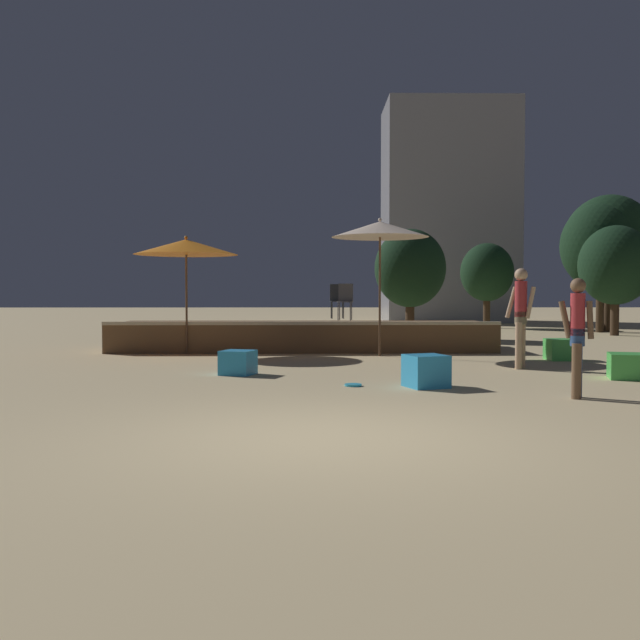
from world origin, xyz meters
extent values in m
plane|color=#D1B784|center=(0.00, 0.00, 0.00)|extent=(120.00, 120.00, 0.00)
cube|color=brown|center=(-0.37, 10.93, 0.34)|extent=(9.32, 2.69, 0.67)
cube|color=#CCB793|center=(-0.37, 9.62, 0.71)|extent=(9.32, 0.12, 0.08)
cylinder|color=brown|center=(1.39, 8.99, 1.34)|extent=(0.05, 0.05, 2.68)
cone|color=beige|center=(1.39, 8.99, 2.85)|extent=(2.18, 2.18, 0.35)
sphere|color=beige|center=(1.39, 8.99, 3.07)|extent=(0.08, 0.08, 0.08)
cylinder|color=brown|center=(-3.06, 9.56, 1.16)|extent=(0.05, 0.05, 2.31)
cone|color=orange|center=(-3.06, 9.56, 2.49)|extent=(2.40, 2.40, 0.36)
sphere|color=orange|center=(-3.06, 9.56, 2.71)|extent=(0.08, 0.08, 0.08)
cube|color=#2D9EDB|center=(1.59, 3.72, 0.25)|extent=(0.72, 0.72, 0.49)
cube|color=#4CC651|center=(5.14, 4.72, 0.21)|extent=(0.79, 0.79, 0.42)
cube|color=#2D9EDB|center=(-1.44, 5.41, 0.21)|extent=(0.67, 0.67, 0.42)
cube|color=#4CC651|center=(5.14, 8.00, 0.22)|extent=(0.58, 0.58, 0.45)
cylinder|color=tan|center=(3.84, 6.39, 0.44)|extent=(0.13, 0.13, 0.88)
cylinder|color=tan|center=(3.73, 6.24, 0.44)|extent=(0.13, 0.13, 0.88)
cylinder|color=#72664C|center=(3.78, 6.32, 0.96)|extent=(0.23, 0.23, 0.24)
cylinder|color=#B22D33|center=(3.78, 6.32, 1.32)|extent=(0.23, 0.23, 0.67)
cylinder|color=tan|center=(3.63, 6.42, 1.25)|extent=(0.23, 0.20, 0.60)
cylinder|color=tan|center=(3.93, 6.21, 1.25)|extent=(0.20, 0.18, 0.60)
sphere|color=tan|center=(3.78, 6.32, 1.77)|extent=(0.24, 0.24, 0.24)
cylinder|color=#2D4C7F|center=(3.49, 2.66, 0.38)|extent=(0.13, 0.13, 0.75)
cylinder|color=brown|center=(3.43, 2.52, 0.38)|extent=(0.13, 0.13, 0.75)
cylinder|color=#2D4C7F|center=(3.46, 2.59, 0.83)|extent=(0.19, 0.19, 0.24)
cylinder|color=#B22D33|center=(3.46, 2.59, 1.14)|extent=(0.19, 0.19, 0.58)
cylinder|color=brown|center=(3.32, 2.65, 1.07)|extent=(0.20, 0.15, 0.52)
cylinder|color=brown|center=(3.61, 2.52, 1.07)|extent=(0.13, 0.12, 0.52)
sphere|color=brown|center=(3.46, 2.59, 1.53)|extent=(0.20, 0.20, 0.20)
cylinder|color=#47474C|center=(0.49, 10.31, 0.98)|extent=(0.02, 0.02, 0.45)
cylinder|color=#47474C|center=(0.79, 10.26, 0.98)|extent=(0.02, 0.02, 0.45)
cylinder|color=#47474C|center=(0.54, 10.61, 0.98)|extent=(0.02, 0.02, 0.45)
cylinder|color=#47474C|center=(0.84, 10.56, 0.98)|extent=(0.02, 0.02, 0.45)
cylinder|color=#47474C|center=(0.67, 10.44, 1.20)|extent=(0.40, 0.40, 0.02)
cube|color=#47474C|center=(0.70, 10.60, 1.43)|extent=(0.36, 0.09, 0.45)
cylinder|color=#2D3338|center=(0.38, 11.41, 0.98)|extent=(0.02, 0.02, 0.45)
cylinder|color=#2D3338|center=(0.68, 11.42, 0.98)|extent=(0.02, 0.02, 0.45)
cylinder|color=#2D3338|center=(0.36, 11.71, 0.98)|extent=(0.02, 0.02, 0.45)
cylinder|color=#2D3338|center=(0.66, 11.72, 0.98)|extent=(0.02, 0.02, 0.45)
cylinder|color=#2D3338|center=(0.52, 11.56, 1.20)|extent=(0.40, 0.40, 0.02)
cube|color=#2D3338|center=(0.51, 11.73, 1.43)|extent=(0.36, 0.05, 0.45)
cylinder|color=#33B2D8|center=(0.49, 3.87, 0.02)|extent=(0.26, 0.26, 0.03)
cylinder|color=#3D2B1C|center=(10.64, 18.78, 0.83)|extent=(0.28, 0.28, 1.66)
ellipsoid|color=black|center=(10.64, 18.78, 3.15)|extent=(3.31, 3.31, 3.64)
cylinder|color=#3D2B1C|center=(9.94, 16.54, 0.63)|extent=(0.28, 0.28, 1.26)
ellipsoid|color=black|center=(9.94, 16.54, 2.34)|extent=(2.40, 2.40, 2.64)
cylinder|color=#3D2B1C|center=(10.20, 18.40, 0.92)|extent=(0.28, 0.28, 1.83)
ellipsoid|color=black|center=(10.20, 18.40, 3.10)|extent=(2.83, 2.83, 3.11)
cylinder|color=#3D2B1C|center=(6.90, 21.58, 0.64)|extent=(0.28, 0.28, 1.29)
ellipsoid|color=black|center=(6.90, 21.58, 2.25)|extent=(2.13, 2.13, 2.34)
cylinder|color=#3D2B1C|center=(2.90, 15.01, 0.60)|extent=(0.28, 0.28, 1.19)
ellipsoid|color=black|center=(2.90, 15.01, 2.19)|extent=(2.20, 2.20, 2.42)
cube|color=gray|center=(6.53, 27.85, 5.27)|extent=(6.21, 4.09, 10.54)
camera|label=1|loc=(-0.15, -7.01, 1.44)|focal=40.00mm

